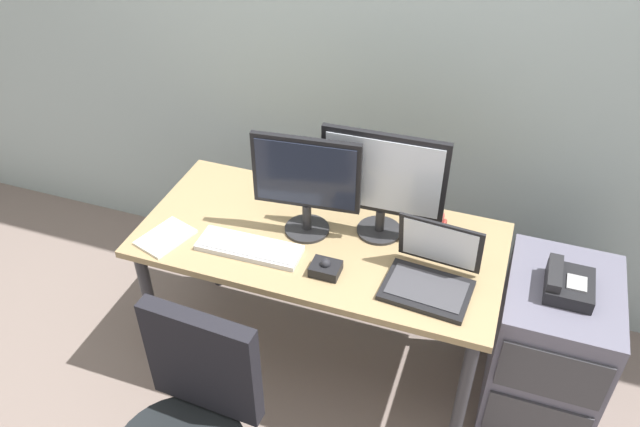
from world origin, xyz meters
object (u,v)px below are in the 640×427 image
keyboard (249,247)px  coffee_mug (432,225)px  trackball_mouse (326,268)px  monitor_side (306,180)px  laptop (431,273)px  desk_phone (567,284)px  file_cabinet (547,350)px  paper_notepad (166,237)px  monitor_main (383,180)px

keyboard → coffee_mug: size_ratio=3.81×
coffee_mug → trackball_mouse: bearing=-133.8°
monitor_side → keyboard: size_ratio=1.04×
laptop → trackball_mouse: bearing=-169.4°
desk_phone → file_cabinet: bearing=63.2°
desk_phone → keyboard: desk_phone is taller
paper_notepad → monitor_side: bearing=24.6°
keyboard → desk_phone: bearing=10.2°
paper_notepad → coffee_mug: bearing=20.2°
desk_phone → paper_notepad: size_ratio=0.96×
monitor_side → keyboard: bearing=-132.0°
monitor_side → laptop: monitor_side is taller
monitor_main → laptop: monitor_main is taller
file_cabinet → laptop: (-0.48, -0.18, 0.43)m
keyboard → file_cabinet: bearing=10.9°
monitor_main → paper_notepad: 0.89m
file_cabinet → keyboard: keyboard is taller
monitor_main → trackball_mouse: size_ratio=4.39×
desk_phone → keyboard: bearing=-169.8°
trackball_mouse → laptop: bearing=10.6°
laptop → monitor_main: bearing=138.2°
paper_notepad → keyboard: bearing=7.8°
desk_phone → monitor_main: monitor_main is taller
desk_phone → monitor_main: (-0.73, 0.06, 0.26)m
monitor_side → keyboard: monitor_side is taller
monitor_main → coffee_mug: 0.29m
laptop → paper_notepad: size_ratio=1.59×
file_cabinet → desk_phone: bearing=-116.8°
trackball_mouse → paper_notepad: (-0.66, -0.02, -0.02)m
laptop → trackball_mouse: laptop is taller
file_cabinet → monitor_side: monitor_side is taller
paper_notepad → file_cabinet: bearing=10.2°
keyboard → trackball_mouse: (0.32, -0.02, 0.01)m
file_cabinet → trackball_mouse: 0.98m
keyboard → monitor_main: bearing=31.6°
trackball_mouse → monitor_main: bearing=67.1°
desk_phone → trackball_mouse: size_ratio=1.82×
monitor_main → desk_phone: bearing=-4.9°
keyboard → coffee_mug: bearing=26.2°
laptop → paper_notepad: (-1.04, -0.09, -0.05)m
file_cabinet → paper_notepad: paper_notepad is taller
monitor_main → laptop: bearing=-41.8°
file_cabinet → paper_notepad: (-1.53, -0.28, 0.39)m
file_cabinet → laptop: bearing=-159.4°
monitor_main → keyboard: (-0.45, -0.27, -0.24)m
trackball_mouse → file_cabinet: bearing=16.3°
coffee_mug → desk_phone: bearing=-11.5°
desk_phone → keyboard: size_ratio=0.48×
file_cabinet → monitor_side: bearing=-177.7°
file_cabinet → paper_notepad: bearing=-169.8°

